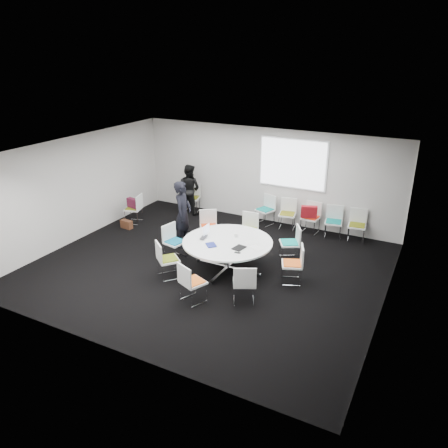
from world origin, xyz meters
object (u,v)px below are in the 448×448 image
at_px(chair_ring_c, 248,236).
at_px(chair_person_back, 192,203).
at_px(chair_ring_e, 175,248).
at_px(chair_back_c, 310,223).
at_px(chair_ring_f, 168,266).
at_px(chair_back_b, 287,220).
at_px(chair_ring_h, 244,290).
at_px(chair_back_a, 265,215).
at_px(person_back, 189,189).
at_px(chair_back_e, 356,231).
at_px(person_main, 183,214).
at_px(chair_ring_d, 209,233).
at_px(laptop, 205,238).
at_px(brown_bag, 127,224).
at_px(maroon_bag, 133,203).
at_px(cup, 236,235).
at_px(conference_table, 227,249).
at_px(chair_ring_a, 292,271).
at_px(chair_spare_left, 134,214).
at_px(chair_back_d, 333,228).
at_px(chair_ring_g, 193,290).
at_px(chair_ring_b, 290,249).

xyz_separation_m(chair_ring_c, chair_person_back, (-2.68, 1.58, 0.00)).
xyz_separation_m(chair_ring_e, chair_back_c, (2.49, 3.17, 0.00)).
bearing_deg(chair_ring_f, chair_back_b, 110.16).
height_order(chair_ring_h, chair_person_back, same).
height_order(chair_back_a, person_back, person_back).
distance_m(chair_back_e, person_main, 4.71).
bearing_deg(chair_ring_e, chair_back_e, 141.34).
height_order(chair_ring_h, person_back, person_back).
height_order(chair_ring_d, chair_person_back, same).
distance_m(chair_back_a, person_main, 2.81).
xyz_separation_m(chair_ring_d, chair_back_a, (0.83, 1.93, 0.00)).
height_order(chair_ring_f, chair_person_back, same).
bearing_deg(chair_ring_h, chair_ring_e, 129.40).
height_order(chair_back_b, laptop, chair_back_b).
xyz_separation_m(chair_back_b, brown_bag, (-4.16, -2.13, -0.16)).
xyz_separation_m(chair_ring_h, maroon_bag, (-4.82, 2.50, 0.34)).
distance_m(chair_ring_e, chair_back_c, 4.03).
bearing_deg(person_main, chair_back_e, -70.54).
height_order(chair_back_c, brown_bag, chair_back_c).
height_order(chair_ring_f, cup, chair_ring_f).
relative_size(conference_table, chair_back_b, 2.39).
height_order(chair_ring_c, chair_ring_d, same).
bearing_deg(chair_ring_h, chair_ring_f, 148.37).
relative_size(conference_table, person_back, 1.33).
relative_size(chair_ring_d, chair_ring_h, 1.00).
height_order(chair_ring_a, chair_spare_left, same).
relative_size(conference_table, chair_back_c, 2.39).
relative_size(chair_back_e, maroon_bag, 2.20).
bearing_deg(chair_ring_e, maroon_bag, -109.65).
distance_m(chair_back_e, person_back, 5.20).
relative_size(chair_person_back, person_back, 0.56).
relative_size(chair_back_e, cup, 9.78).
distance_m(chair_back_b, chair_person_back, 3.21).
distance_m(chair_person_back, person_main, 2.69).
bearing_deg(chair_back_c, chair_back_a, 5.16).
distance_m(chair_back_a, chair_back_d, 2.04).
relative_size(chair_ring_g, chair_back_b, 1.00).
relative_size(chair_ring_g, chair_person_back, 1.00).
bearing_deg(conference_table, chair_ring_c, 95.51).
height_order(chair_back_b, person_back, person_back).
bearing_deg(chair_ring_b, cup, 99.44).
height_order(conference_table, person_main, person_main).
height_order(chair_ring_a, chair_ring_h, same).
height_order(chair_person_back, cup, chair_person_back).
xyz_separation_m(chair_ring_e, person_back, (-1.40, 2.96, 0.51)).
xyz_separation_m(conference_table, chair_back_a, (-0.31, 3.07, -0.25)).
height_order(chair_ring_c, cup, chair_ring_c).
bearing_deg(chair_back_c, chair_ring_b, 96.82).
distance_m(chair_back_b, cup, 2.80).
distance_m(chair_back_c, laptop, 3.58).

